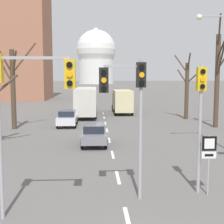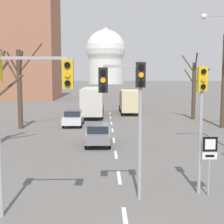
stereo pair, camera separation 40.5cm
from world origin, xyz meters
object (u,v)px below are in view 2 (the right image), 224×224
object	(u,v)px
traffic_signal_centre_tall	(128,95)
sedan_near_right	(98,134)
sedan_near_left	(73,118)
delivery_truck	(129,101)
traffic_signal_near_right	(201,105)
route_sign_post	(210,155)
traffic_signal_near_left	(21,92)
sedan_mid_centre	(132,101)
city_bus	(93,99)

from	to	relation	value
traffic_signal_centre_tall	sedan_near_right	xyz separation A→B (m)	(-1.38, 10.09, -3.39)
sedan_near_left	delivery_truck	size ratio (longest dim) A/B	0.63
traffic_signal_centre_tall	traffic_signal_near_right	bearing A→B (deg)	10.33
route_sign_post	delivery_truck	size ratio (longest dim) A/B	0.35
traffic_signal_centre_tall	delivery_truck	size ratio (longest dim) A/B	0.77
traffic_signal_centre_tall	delivery_truck	xyz separation A→B (m)	(2.35, 29.49, -2.47)
route_sign_post	sedan_near_left	bearing A→B (deg)	111.50
traffic_signal_near_left	sedan_mid_centre	xyz separation A→B (m)	(7.37, 40.84, -3.50)
sedan_near_right	sedan_mid_centre	bearing A→B (deg)	80.22
sedan_near_left	sedan_near_right	xyz separation A→B (m)	(2.66, -8.96, -0.02)
traffic_signal_centre_tall	sedan_near_left	xyz separation A→B (m)	(-4.04, 19.05, -3.37)
sedan_mid_centre	city_bus	xyz separation A→B (m)	(-6.07, -12.09, 1.19)
delivery_truck	sedan_near_right	bearing A→B (deg)	-100.87
delivery_truck	route_sign_post	bearing A→B (deg)	-88.03
sedan_mid_centre	traffic_signal_centre_tall	bearing A→B (deg)	-95.33
city_bus	sedan_mid_centre	bearing A→B (deg)	63.34
traffic_signal_near_right	city_bus	world-z (taller)	traffic_signal_near_right
traffic_signal_near_left	sedan_near_right	bearing A→B (deg)	78.64
sedan_mid_centre	traffic_signal_near_left	bearing A→B (deg)	-100.23
traffic_signal_near_right	traffic_signal_near_left	size ratio (longest dim) A/B	0.93
traffic_signal_near_right	delivery_truck	size ratio (longest dim) A/B	0.74
sedan_near_right	traffic_signal_near_left	bearing A→B (deg)	-101.36
traffic_signal_near_right	sedan_mid_centre	bearing A→B (deg)	89.05
sedan_near_right	route_sign_post	bearing A→B (deg)	-64.24
traffic_signal_near_right	traffic_signal_centre_tall	xyz separation A→B (m)	(-3.03, -0.55, 0.45)
traffic_signal_near_left	sedan_mid_centre	world-z (taller)	traffic_signal_near_left
traffic_signal_near_right	delivery_truck	distance (m)	29.02
sedan_mid_centre	delivery_truck	distance (m)	10.01
sedan_near_left	city_bus	xyz separation A→B (m)	(1.64, 8.24, 1.24)
sedan_mid_centre	sedan_near_right	bearing A→B (deg)	-99.78
route_sign_post	sedan_near_right	distance (m)	10.92
route_sign_post	delivery_truck	bearing A→B (deg)	91.97
traffic_signal_centre_tall	sedan_near_right	world-z (taller)	traffic_signal_centre_tall
sedan_near_right	delivery_truck	world-z (taller)	delivery_truck
traffic_signal_near_right	sedan_near_right	world-z (taller)	traffic_signal_near_right
route_sign_post	traffic_signal_near_left	bearing A→B (deg)	-166.07
sedan_near_left	delivery_truck	distance (m)	12.27
route_sign_post	sedan_mid_centre	xyz separation A→B (m)	(0.32, 39.09, -0.85)
route_sign_post	sedan_near_left	xyz separation A→B (m)	(-7.39, 18.76, -0.91)
traffic_signal_near_right	traffic_signal_centre_tall	distance (m)	3.11
sedan_near_right	sedan_mid_centre	distance (m)	29.72
traffic_signal_near_right	route_sign_post	distance (m)	2.05
traffic_signal_near_left	city_bus	size ratio (longest dim) A/B	0.53
route_sign_post	delivery_truck	xyz separation A→B (m)	(-1.00, 29.20, -0.01)
traffic_signal_centre_tall	sedan_near_right	bearing A→B (deg)	97.76
sedan_near_right	delivery_truck	distance (m)	19.78
delivery_truck	traffic_signal_near_right	bearing A→B (deg)	-88.65
traffic_signal_centre_tall	traffic_signal_near_left	bearing A→B (deg)	-158.45
sedan_near_right	city_bus	size ratio (longest dim) A/B	0.36
traffic_signal_near_left	city_bus	xyz separation A→B (m)	(1.30, 28.75, -2.32)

